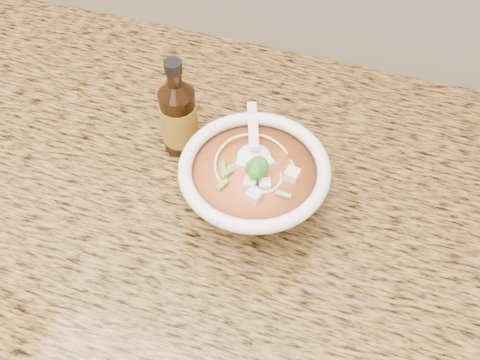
% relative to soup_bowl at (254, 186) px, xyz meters
% --- Properties ---
extents(cabinet, '(4.00, 0.65, 0.86)m').
position_rel_soup_bowl_xyz_m(cabinet, '(-0.33, 0.04, -0.52)').
color(cabinet, '#351A0F').
rests_on(cabinet, ground).
extents(counter_slab, '(4.00, 0.68, 0.04)m').
position_rel_soup_bowl_xyz_m(counter_slab, '(-0.33, 0.04, -0.07)').
color(counter_slab, brown).
rests_on(counter_slab, cabinet).
extents(soup_bowl, '(0.20, 0.23, 0.11)m').
position_rel_soup_bowl_xyz_m(soup_bowl, '(0.00, 0.00, 0.00)').
color(soup_bowl, white).
rests_on(soup_bowl, counter_slab).
extents(hot_sauce_bottle, '(0.06, 0.06, 0.17)m').
position_rel_soup_bowl_xyz_m(hot_sauce_bottle, '(-0.14, 0.08, 0.02)').
color(hot_sauce_bottle, black).
rests_on(hot_sauce_bottle, counter_slab).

